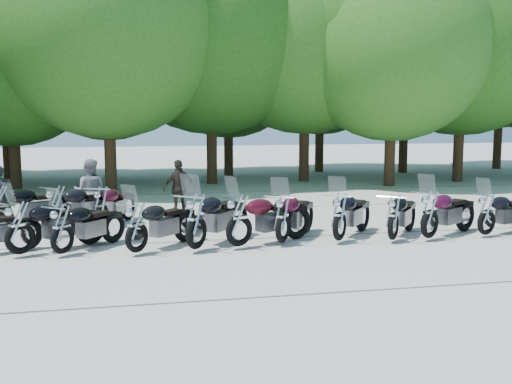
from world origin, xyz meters
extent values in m
plane|color=#A9A399|center=(0.00, 0.00, 0.00)|extent=(90.00, 90.00, 0.00)
cylinder|color=#3A2614|center=(-7.25, 12.84, 1.65)|extent=(0.44, 0.44, 3.31)
sphere|color=#286319|center=(-7.25, 12.84, 5.32)|extent=(7.31, 7.31, 7.31)
cylinder|color=#3A2614|center=(-3.57, 11.24, 1.97)|extent=(0.44, 0.44, 3.93)
sphere|color=#357721|center=(-3.57, 11.24, 6.33)|extent=(8.70, 8.70, 8.70)
cylinder|color=#3A2614|center=(0.54, 13.09, 2.06)|extent=(0.44, 0.44, 4.13)
sphere|color=#286319|center=(0.54, 13.09, 6.64)|extent=(9.13, 9.13, 9.13)
cylinder|color=#3A2614|center=(4.61, 13.20, 2.05)|extent=(0.44, 0.44, 4.09)
sphere|color=#357721|center=(4.61, 13.20, 6.58)|extent=(9.04, 9.04, 9.04)
cylinder|color=#3A2614|center=(7.55, 10.82, 1.81)|extent=(0.44, 0.44, 3.62)
sphere|color=#357721|center=(7.55, 10.82, 5.82)|extent=(8.00, 8.00, 8.00)
cylinder|color=#3A2614|center=(11.20, 11.78, 1.99)|extent=(0.44, 0.44, 3.98)
sphere|color=#286319|center=(11.20, 11.78, 6.40)|extent=(8.79, 8.79, 8.79)
cylinder|color=#3A2614|center=(-8.29, 16.97, 1.76)|extent=(0.44, 0.44, 3.52)
sphere|color=#357721|center=(-8.29, 16.97, 5.66)|extent=(7.78, 7.78, 7.78)
cylinder|color=#3A2614|center=(-3.76, 16.43, 1.71)|extent=(0.44, 0.44, 3.42)
sphere|color=#286319|center=(-3.76, 16.43, 5.50)|extent=(7.56, 7.56, 7.56)
cylinder|color=#3A2614|center=(1.80, 16.47, 1.78)|extent=(0.44, 0.44, 3.56)
sphere|color=#286319|center=(1.80, 16.47, 5.73)|extent=(7.88, 7.88, 7.88)
cylinder|color=#3A2614|center=(6.69, 17.47, 1.88)|extent=(0.44, 0.44, 3.76)
sphere|color=#286319|center=(6.69, 17.47, 6.04)|extent=(8.31, 8.31, 8.31)
cylinder|color=#3A2614|center=(10.68, 16.09, 1.81)|extent=(0.44, 0.44, 3.63)
sphere|color=#357721|center=(10.68, 16.09, 5.83)|extent=(8.02, 8.02, 8.02)
cylinder|color=#3A2614|center=(16.61, 17.02, 2.19)|extent=(0.44, 0.44, 4.37)
sphere|color=#286319|center=(16.61, 17.02, 7.03)|extent=(9.67, 9.67, 9.67)
imported|color=black|center=(-6.10, 4.03, 0.81)|extent=(0.66, 0.50, 1.62)
imported|color=gray|center=(-3.90, 4.18, 0.87)|extent=(0.94, 0.79, 1.74)
imported|color=black|center=(-1.50, 4.94, 0.82)|extent=(1.03, 0.63, 1.63)
camera|label=1|loc=(-2.84, -11.97, 2.86)|focal=42.00mm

